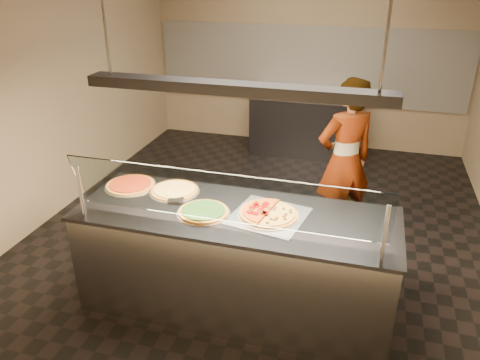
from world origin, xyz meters
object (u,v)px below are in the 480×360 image
(half_pizza_sausage, at_px, (283,215))
(heat_lamp_housing, at_px, (235,88))
(half_pizza_pepperoni, at_px, (255,210))
(pizza_spinach, at_px, (203,211))
(perforated_tray, at_px, (268,215))
(prep_table, at_px, (304,124))
(worker, at_px, (345,161))
(sneeze_guard, at_px, (222,199))
(pizza_spatula, at_px, (172,194))
(pizza_cheese, at_px, (175,190))
(pizza_tomato, at_px, (131,184))
(serving_counter, at_px, (236,260))

(half_pizza_sausage, relative_size, heat_lamp_housing, 0.22)
(half_pizza_pepperoni, height_order, heat_lamp_housing, heat_lamp_housing)
(pizza_spinach, bearing_deg, half_pizza_sausage, 8.65)
(perforated_tray, height_order, heat_lamp_housing, heat_lamp_housing)
(prep_table, relative_size, heat_lamp_housing, 0.72)
(perforated_tray, relative_size, worker, 0.37)
(sneeze_guard, height_order, half_pizza_sausage, sneeze_guard)
(perforated_tray, relative_size, pizza_spatula, 2.88)
(half_pizza_pepperoni, relative_size, heat_lamp_housing, 0.22)
(pizza_spatula, bearing_deg, pizza_cheese, 100.76)
(pizza_tomato, distance_m, pizza_spatula, 0.46)
(perforated_tray, distance_m, pizza_cheese, 0.92)
(half_pizza_pepperoni, relative_size, half_pizza_sausage, 1.00)
(half_pizza_pepperoni, bearing_deg, prep_table, 92.48)
(half_pizza_sausage, height_order, pizza_spatula, half_pizza_sausage)
(serving_counter, height_order, pizza_cheese, pizza_cheese)
(serving_counter, xyz_separation_m, pizza_cheese, (-0.63, 0.22, 0.48))
(pizza_spinach, xyz_separation_m, worker, (1.01, 1.53, -0.06))
(pizza_spatula, bearing_deg, serving_counter, -9.81)
(pizza_tomato, height_order, prep_table, pizza_tomato)
(serving_counter, distance_m, pizza_cheese, 0.82)
(worker, bearing_deg, half_pizza_pepperoni, 32.05)
(serving_counter, bearing_deg, pizza_spatula, 170.19)
(half_pizza_sausage, bearing_deg, prep_table, 95.83)
(pizza_spinach, bearing_deg, sneeze_guard, -46.32)
(pizza_spinach, bearing_deg, perforated_tray, 10.75)
(pizza_spinach, relative_size, pizza_cheese, 0.98)
(sneeze_guard, bearing_deg, heat_lamp_housing, 90.00)
(perforated_tray, bearing_deg, pizza_cheese, 166.93)
(pizza_spinach, height_order, pizza_spatula, pizza_spatula)
(perforated_tray, relative_size, pizza_tomato, 1.42)
(half_pizza_sausage, xyz_separation_m, pizza_tomato, (-1.44, 0.20, -0.01))
(pizza_cheese, xyz_separation_m, worker, (1.39, 1.23, -0.06))
(sneeze_guard, bearing_deg, perforated_tray, 52.93)
(half_pizza_sausage, xyz_separation_m, pizza_spinach, (-0.63, -0.10, -0.01))
(sneeze_guard, distance_m, pizza_tomato, 1.23)
(perforated_tray, relative_size, prep_table, 0.39)
(half_pizza_sausage, xyz_separation_m, prep_table, (-0.39, 3.85, -0.49))
(pizza_cheese, bearing_deg, prep_table, 80.29)
(heat_lamp_housing, bearing_deg, pizza_cheese, 160.55)
(pizza_spinach, xyz_separation_m, prep_table, (0.24, 3.94, -0.48))
(half_pizza_sausage, relative_size, pizza_spatula, 2.19)
(sneeze_guard, relative_size, half_pizza_sausage, 4.79)
(worker, relative_size, heat_lamp_housing, 0.77)
(half_pizza_sausage, xyz_separation_m, heat_lamp_housing, (-0.38, -0.01, 0.99))
(heat_lamp_housing, bearing_deg, sneeze_guard, -90.00)
(pizza_spatula, distance_m, worker, 1.92)
(serving_counter, xyz_separation_m, half_pizza_sausage, (0.38, 0.01, 0.49))
(sneeze_guard, bearing_deg, pizza_cheese, 138.09)
(serving_counter, relative_size, pizza_tomato, 5.71)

